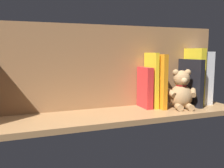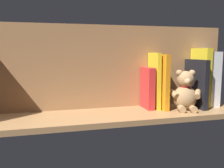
{
  "view_description": "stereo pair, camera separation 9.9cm",
  "coord_description": "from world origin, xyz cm",
  "views": [
    {
      "loc": [
        34.03,
        91.67,
        25.19
      ],
      "look_at": [
        0.0,
        0.0,
        12.15
      ],
      "focal_mm": 38.76,
      "sensor_mm": 36.0,
      "label": 1
    },
    {
      "loc": [
        24.63,
        94.63,
        25.19
      ],
      "look_at": [
        0.0,
        0.0,
        12.15
      ],
      "focal_mm": 38.76,
      "sensor_mm": 36.0,
      "label": 2
    }
  ],
  "objects": [
    {
      "name": "book_3",
      "position": [
        -20.66,
        -4.23,
        12.4
      ],
      "size": [
        2.03,
        10.89,
        24.82
      ],
      "primitive_type": "cube",
      "rotation": [
        0.0,
        0.02,
        0.0
      ],
      "color": "yellow",
      "rests_on": "ground_plane"
    },
    {
      "name": "book_0",
      "position": [
        -43.31,
        -3.22,
        13.43
      ],
      "size": [
        2.92,
        12.89,
        26.87
      ],
      "primitive_type": "cube",
      "color": "yellow",
      "rests_on": "ground_plane"
    },
    {
      "name": "dictionary_thick_white",
      "position": [
        -48.03,
        -3.6,
        12.64
      ],
      "size": [
        4.96,
        11.94,
        25.28
      ],
      "primitive_type": "cube",
      "color": "white",
      "rests_on": "ground_plane"
    },
    {
      "name": "book_4",
      "position": [
        -17.57,
        -4.5,
        9.16
      ],
      "size": [
        2.99,
        10.33,
        18.32
      ],
      "primitive_type": "cube",
      "color": "red",
      "rests_on": "ground_plane"
    },
    {
      "name": "teddy_bear",
      "position": [
        -32.19,
        2.49,
        7.71
      ],
      "size": [
        13.7,
        13.01,
        17.53
      ],
      "rotation": [
        0.0,
        0.0,
        -0.27
      ],
      "color": "tan",
      "rests_on": "ground_plane"
    },
    {
      "name": "shelf_back_panel",
      "position": [
        0.0,
        -10.82,
        18.46
      ],
      "size": [
        114.19,
        1.5,
        36.92
      ],
      "primitive_type": "cube",
      "color": "#9E6F45",
      "rests_on": "ground_plane"
    },
    {
      "name": "book_2",
      "position": [
        -23.31,
        -3.02,
        12.07
      ],
      "size": [
        2.12,
        13.29,
        24.13
      ],
      "primitive_type": "cube",
      "color": "orange",
      "rests_on": "ground_plane"
    },
    {
      "name": "ground_plane",
      "position": [
        0.0,
        0.0,
        -1.1
      ],
      "size": [
        114.19,
        26.14,
        2.2
      ],
      "primitive_type": "cube",
      "color": "#A87A4C"
    },
    {
      "name": "book_1",
      "position": [
        -39.96,
        -1.46,
        10.86
      ],
      "size": [
        2.21,
        16.42,
        21.73
      ],
      "primitive_type": "cube",
      "color": "black",
      "rests_on": "ground_plane"
    }
  ]
}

